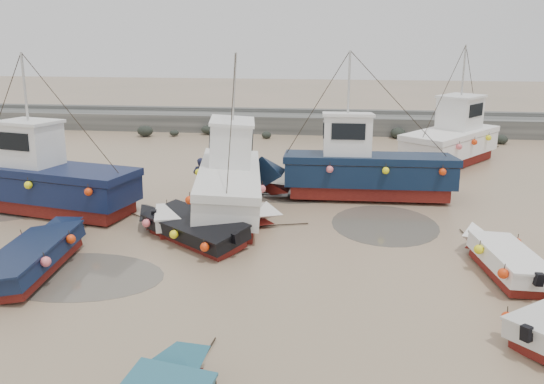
{
  "coord_description": "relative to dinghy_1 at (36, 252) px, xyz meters",
  "views": [
    {
      "loc": [
        3.1,
        -14.98,
        7.26
      ],
      "look_at": [
        1.16,
        3.41,
        1.4
      ],
      "focal_mm": 35.0,
      "sensor_mm": 36.0,
      "label": 1
    }
  ],
  "objects": [
    {
      "name": "ground",
      "position": [
        5.72,
        0.8,
        -0.54
      ],
      "size": [
        120.0,
        120.0,
        0.0
      ],
      "primitive_type": "plane",
      "color": "tan",
      "rests_on": "ground"
    },
    {
      "name": "seawall",
      "position": [
        5.77,
        22.79,
        0.09
      ],
      "size": [
        60.0,
        4.92,
        1.5
      ],
      "color": "slate",
      "rests_on": "ground"
    },
    {
      "name": "puddle_a",
      "position": [
        1.38,
        -0.37,
        -0.53
      ],
      "size": [
        5.43,
        5.43,
        0.01
      ],
      "primitive_type": "cylinder",
      "color": "#595348",
      "rests_on": "ground"
    },
    {
      "name": "puddle_b",
      "position": [
        11.11,
        4.99,
        -0.53
      ],
      "size": [
        4.02,
        4.02,
        0.01
      ],
      "primitive_type": "cylinder",
      "color": "#595348",
      "rests_on": "ground"
    },
    {
      "name": "puddle_c",
      "position": [
        -4.42,
        4.99,
        -0.53
      ],
      "size": [
        3.81,
        3.81,
        0.01
      ],
      "primitive_type": "cylinder",
      "color": "#595348",
      "rests_on": "ground"
    },
    {
      "name": "puddle_d",
      "position": [
        7.3,
        9.93,
        -0.53
      ],
      "size": [
        6.17,
        6.17,
        0.01
      ],
      "primitive_type": "cylinder",
      "color": "#595348",
      "rests_on": "ground"
    },
    {
      "name": "dinghy_1",
      "position": [
        0.0,
        0.0,
        0.0
      ],
      "size": [
        2.48,
        6.69,
        1.43
      ],
      "rotation": [
        0.0,
        0.0,
        0.04
      ],
      "color": "maroon",
      "rests_on": "ground"
    },
    {
      "name": "dinghy_4",
      "position": [
        4.09,
        2.89,
        0.0
      ],
      "size": [
        5.57,
        4.41,
        1.43
      ],
      "rotation": [
        0.0,
        0.0,
        0.94
      ],
      "color": "maroon",
      "rests_on": "ground"
    },
    {
      "name": "dinghy_5",
      "position": [
        4.78,
        3.78,
        0.01
      ],
      "size": [
        5.68,
        2.59,
        1.43
      ],
      "rotation": [
        0.0,
        0.0,
        -1.31
      ],
      "color": "maroon",
      "rests_on": "ground"
    },
    {
      "name": "dinghy_6",
      "position": [
        14.28,
        1.31,
        0.02
      ],
      "size": [
        2.0,
        5.4,
        1.43
      ],
      "rotation": [
        0.0,
        0.0,
        0.14
      ],
      "color": "maroon",
      "rests_on": "ground"
    },
    {
      "name": "cabin_boat_0",
      "position": [
        -2.68,
        5.22,
        0.81
      ],
      "size": [
        10.03,
        4.15,
        6.22
      ],
      "rotation": [
        0.0,
        0.0,
        1.36
      ],
      "color": "maroon",
      "rests_on": "ground"
    },
    {
      "name": "cabin_boat_1",
      "position": [
        4.85,
        6.13,
        0.81
      ],
      "size": [
        3.51,
        10.04,
        6.22
      ],
      "rotation": [
        0.0,
        0.0,
        0.15
      ],
      "color": "maroon",
      "rests_on": "ground"
    },
    {
      "name": "cabin_boat_2",
      "position": [
        10.04,
        8.38,
        0.79
      ],
      "size": [
        10.46,
        3.2,
        6.22
      ],
      "rotation": [
        0.0,
        0.0,
        1.59
      ],
      "color": "maroon",
      "rests_on": "ground"
    },
    {
      "name": "cabin_boat_3",
      "position": [
        15.81,
        15.07,
        0.84
      ],
      "size": [
        6.99,
        7.8,
        6.22
      ],
      "rotation": [
        0.0,
        0.0,
        -0.71
      ],
      "color": "maroon",
      "rests_on": "ground"
    },
    {
      "name": "person",
      "position": [
        3.51,
        7.21,
        -0.54
      ],
      "size": [
        0.72,
        0.51,
        1.87
      ],
      "primitive_type": "imported",
      "rotation": [
        0.0,
        0.0,
        3.23
      ],
      "color": "#1A1E36",
      "rests_on": "ground"
    }
  ]
}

